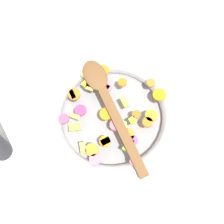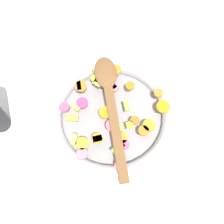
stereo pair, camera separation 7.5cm
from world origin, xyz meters
name	(u,v)px [view 1 (the left image)]	position (x,y,z in m)	size (l,w,h in m)	color
ground_plane	(112,119)	(0.00, 0.00, 0.00)	(4.00, 4.00, 0.00)	silver
skillet	(112,116)	(0.00, 0.00, 0.02)	(0.35, 0.35, 0.05)	gray
chopped_vegetables	(110,112)	(0.00, 0.00, 0.05)	(0.27, 0.24, 0.01)	orange
wooden_spoon	(108,102)	(-0.02, -0.01, 0.06)	(0.27, 0.25, 0.01)	brown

